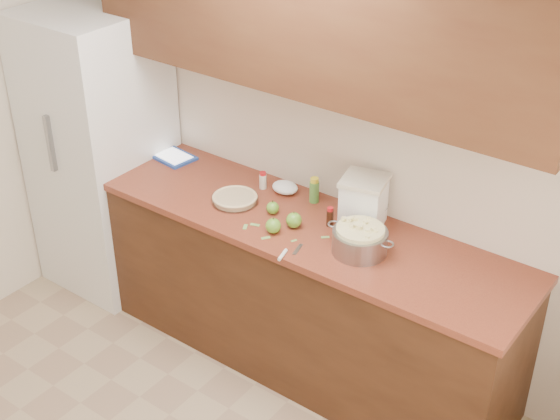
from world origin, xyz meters
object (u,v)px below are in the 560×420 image
Objects in this scene: pie at (235,199)px; tablet at (174,157)px; colander at (360,240)px; flour_canister at (363,202)px.

tablet is (-0.64, 0.19, -0.01)m from pie.
pie is 0.66m from tablet.
colander is at bearing -0.33° from tablet.
pie is 0.73m from flour_canister.
flour_canister is at bearing 17.44° from pie.
flour_canister is (-0.12, 0.23, 0.07)m from colander.
colander is at bearing -61.80° from flour_canister.
pie is 0.94× the size of flour_canister.
flour_canister reaches higher than tablet.
tablet is at bearing -178.85° from flour_canister.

